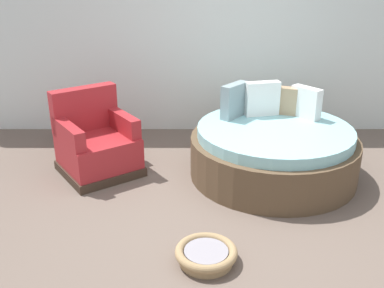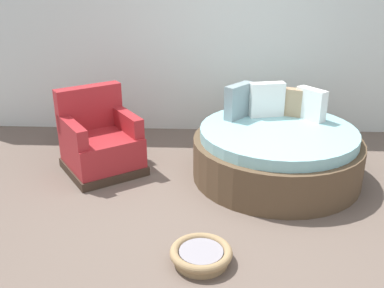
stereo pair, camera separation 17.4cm
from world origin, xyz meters
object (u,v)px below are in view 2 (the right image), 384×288
red_armchair (100,143)px  side_table (87,114)px  round_daybed (276,152)px  pet_basket (201,255)px

red_armchair → side_table: bearing=114.9°
round_daybed → red_armchair: (-2.00, 0.09, 0.03)m
red_armchair → side_table: size_ratio=2.14×
round_daybed → red_armchair: round_daybed is taller
pet_basket → side_table: side_table is taller
side_table → pet_basket: bearing=-57.4°
pet_basket → red_armchair: bearing=125.6°
red_armchair → side_table: (-0.34, 0.72, 0.10)m
round_daybed → side_table: round_daybed is taller
pet_basket → round_daybed: bearing=63.5°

